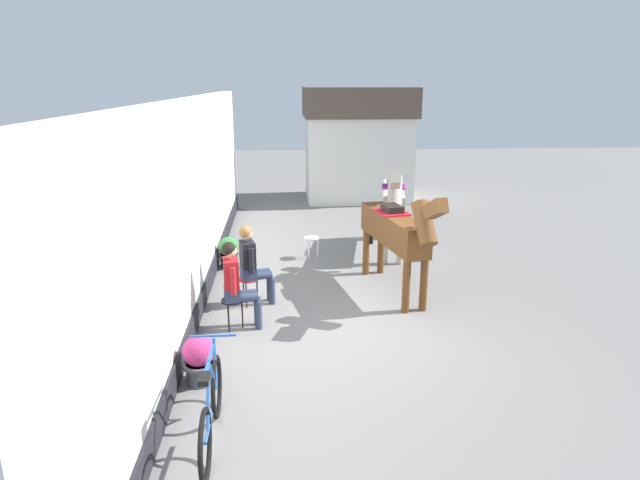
% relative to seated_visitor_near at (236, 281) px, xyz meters
% --- Properties ---
extents(ground_plane, '(40.00, 40.00, 0.00)m').
position_rel_seated_visitor_near_xyz_m(ground_plane, '(1.75, 2.98, -0.78)').
color(ground_plane, slate).
extents(pub_facade_wall, '(0.34, 14.00, 3.40)m').
position_rel_seated_visitor_near_xyz_m(pub_facade_wall, '(-0.79, 1.48, 0.76)').
color(pub_facade_wall, white).
rests_on(pub_facade_wall, ground_plane).
extents(distant_cottage, '(3.40, 2.60, 3.50)m').
position_rel_seated_visitor_near_xyz_m(distant_cottage, '(3.15, 9.69, 1.02)').
color(distant_cottage, silver).
rests_on(distant_cottage, ground_plane).
extents(seated_visitor_near, '(0.61, 0.49, 1.39)m').
position_rel_seated_visitor_near_xyz_m(seated_visitor_near, '(0.00, 0.00, 0.00)').
color(seated_visitor_near, black).
rests_on(seated_visitor_near, ground_plane).
extents(seated_visitor_far, '(0.61, 0.48, 1.39)m').
position_rel_seated_visitor_near_xyz_m(seated_visitor_far, '(0.19, 0.94, 0.00)').
color(seated_visitor_far, red).
rests_on(seated_visitor_far, ground_plane).
extents(saddled_horse_near, '(0.86, 2.97, 2.06)m').
position_rel_seated_visitor_near_xyz_m(saddled_horse_near, '(2.70, 1.30, 0.38)').
color(saddled_horse_near, brown).
rests_on(saddled_horse_near, ground_plane).
extents(saddled_horse_far, '(0.83, 2.97, 2.06)m').
position_rel_seated_visitor_near_xyz_m(saddled_horse_far, '(3.14, 3.77, 0.38)').
color(saddled_horse_far, '#B2A899').
rests_on(saddled_horse_far, ground_plane).
extents(flower_planter_nearest, '(0.43, 0.43, 0.64)m').
position_rel_seated_visitor_near_xyz_m(flower_planter_nearest, '(-0.35, -1.57, -0.44)').
color(flower_planter_nearest, '#4C4C51').
rests_on(flower_planter_nearest, ground_plane).
extents(flower_planter_farthest, '(0.43, 0.43, 0.64)m').
position_rel_seated_visitor_near_xyz_m(flower_planter_farthest, '(-0.38, 2.94, -0.44)').
color(flower_planter_farthest, '#4C4C51').
rests_on(flower_planter_farthest, ground_plane).
extents(leaning_bicycle, '(0.50, 1.76, 1.02)m').
position_rel_seated_visitor_near_xyz_m(leaning_bicycle, '(-0.06, -2.81, -0.38)').
color(leaning_bicycle, black).
rests_on(leaning_bicycle, ground_plane).
extents(spare_stool_white, '(0.32, 0.32, 0.46)m').
position_rel_seated_visitor_near_xyz_m(spare_stool_white, '(1.33, 3.46, -0.38)').
color(spare_stool_white, white).
rests_on(spare_stool_white, ground_plane).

